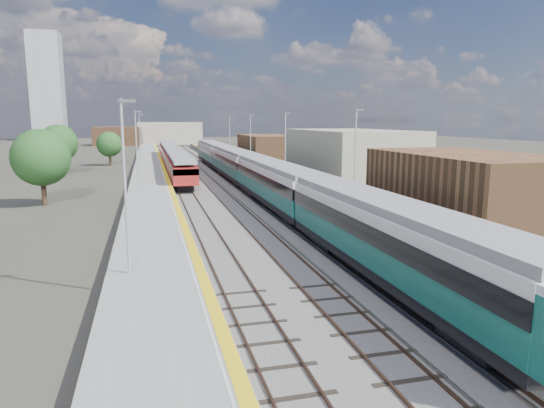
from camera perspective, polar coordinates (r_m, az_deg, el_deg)
name	(u,v)px	position (r m, az deg, el deg)	size (l,w,h in m)	color
ground	(221,179)	(64.44, -6.06, 2.98)	(320.00, 320.00, 0.00)	#47443A
ballast_bed	(201,177)	(66.63, -8.30, 3.18)	(10.50, 155.00, 0.06)	#565451
tracks	(204,175)	(68.34, -7.95, 3.42)	(8.96, 160.00, 0.17)	#4C3323
platform_right	(256,172)	(67.76, -1.95, 3.82)	(4.70, 155.00, 8.52)	slate
platform_left	(150,175)	(66.20, -14.17, 3.37)	(4.30, 155.00, 8.52)	slate
buildings	(115,110)	(152.22, -18.04, 10.52)	(72.00, 185.50, 40.00)	brown
green_train	(251,170)	(52.24, -2.47, 4.01)	(3.01, 83.77, 3.31)	black
red_train	(172,157)	(77.20, -11.63, 5.45)	(2.67, 54.25, 3.37)	black
tree_a	(41,158)	(47.99, -25.52, 4.94)	(5.08, 5.08, 6.89)	#382619
tree_b	(58,143)	(74.02, -23.84, 6.55)	(5.22, 5.22, 7.08)	#382619
tree_c	(109,144)	(87.01, -18.60, 6.68)	(4.24, 4.24, 5.74)	#382619
tree_d	(318,144)	(90.56, 5.46, 7.07)	(3.91, 3.91, 5.30)	#382619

